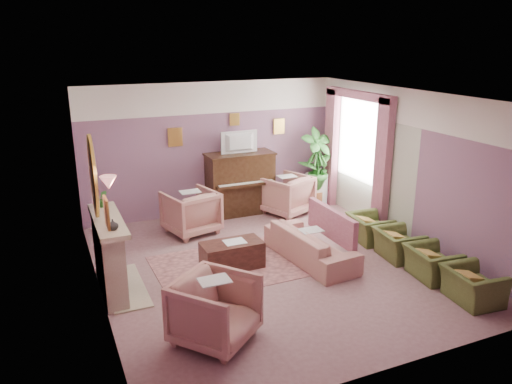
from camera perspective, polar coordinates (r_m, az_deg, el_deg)
name	(u,v)px	position (r m, az deg, el deg)	size (l,w,h in m)	color
floor	(272,266)	(8.45, 1.88, -8.40)	(5.50, 6.00, 0.01)	#8A6366
ceiling	(274,97)	(7.67, 2.08, 10.82)	(5.50, 6.00, 0.01)	white
wall_back	(212,149)	(10.65, -5.02, 4.94)	(5.50, 0.02, 2.80)	slate
wall_front	(394,259)	(5.56, 15.50, -7.36)	(5.50, 0.02, 2.80)	slate
wall_left	(94,208)	(7.25, -18.05, -1.77)	(0.02, 6.00, 2.80)	slate
wall_right	(411,168)	(9.43, 17.25, 2.61)	(0.02, 6.00, 2.80)	slate
picture_rail_band	(211,98)	(10.46, -5.15, 10.69)	(5.50, 0.01, 0.65)	white
stripe_panel	(366,169)	(10.48, 12.46, 2.57)	(0.01, 3.00, 2.15)	beige
fireplace_surround	(109,257)	(7.75, -16.46, -7.13)	(0.30, 1.40, 1.10)	#B8AC8E
fireplace_inset	(117,265)	(7.83, -15.63, -8.04)	(0.18, 0.72, 0.68)	black
fire_ember	(120,275)	(7.91, -15.24, -9.18)	(0.06, 0.54, 0.10)	#FF3B1C
mantel_shelf	(108,221)	(7.55, -16.60, -3.15)	(0.40, 1.55, 0.07)	#B8AC8E
hearth	(126,287)	(8.01, -14.69, -10.45)	(0.55, 1.50, 0.02)	#B8AC8E
mirror_frame	(93,176)	(7.33, -18.13, 1.70)	(0.04, 0.72, 1.20)	gold
mirror_glass	(95,176)	(7.34, -17.93, 1.73)	(0.01, 0.60, 1.06)	white
sconce_shade	(108,183)	(6.29, -16.52, 1.04)	(0.20, 0.20, 0.16)	#EB8880
piano	(240,184)	(10.71, -1.83, 0.93)	(1.40, 0.60, 1.30)	#342012
piano_keyshelf	(246,185)	(10.38, -1.11, 0.80)	(1.30, 0.12, 0.06)	#342012
piano_keys	(246,183)	(10.37, -1.11, 1.01)	(1.20, 0.08, 0.02)	beige
piano_top	(240,154)	(10.54, -1.86, 4.37)	(1.45, 0.65, 0.04)	#342012
television	(241,141)	(10.44, -1.77, 5.87)	(0.80, 0.12, 0.48)	black
print_back_left	(175,137)	(10.33, -9.22, 6.21)	(0.30, 0.03, 0.38)	gold
print_back_right	(279,126)	(11.12, 2.64, 7.51)	(0.26, 0.03, 0.34)	gold
print_back_mid	(235,119)	(10.67, -2.46, 8.29)	(0.22, 0.03, 0.26)	gold
print_left_wall	(107,213)	(6.02, -16.71, -2.28)	(0.03, 0.28, 0.36)	gold
window_blind	(359,137)	(10.52, 11.73, 6.17)	(0.03, 1.40, 1.80)	silver
curtain_left	(383,166)	(9.84, 14.27, 2.85)	(0.16, 0.34, 2.60)	#A2596E
curtain_right	(331,148)	(11.31, 8.61, 5.02)	(0.16, 0.34, 2.60)	#A2596E
pelmet	(359,95)	(10.35, 11.65, 10.82)	(0.16, 2.20, 0.16)	#A2596E
mantel_plant	(102,199)	(8.01, -17.15, -0.73)	(0.16, 0.16, 0.28)	#31792C
mantel_vase	(113,225)	(7.04, -16.05, -3.62)	(0.16, 0.16, 0.16)	white
area_rug	(231,265)	(8.46, -2.83, -8.35)	(2.50, 1.80, 0.01)	#965D5C
coffee_table	(232,255)	(8.30, -2.77, -7.21)	(1.00, 0.50, 0.45)	#3C1D17
table_paper	(235,242)	(8.22, -2.46, -5.69)	(0.35, 0.28, 0.01)	white
sofa	(311,239)	(8.56, 6.28, -5.34)	(0.63, 1.90, 0.77)	tan
sofa_throw	(331,224)	(8.68, 8.62, -3.59)	(0.10, 1.44, 0.53)	#A2596E
floral_armchair_left	(191,210)	(9.73, -7.46, -2.01)	(0.90, 0.90, 0.94)	tan
floral_armchair_right	(287,193)	(10.72, 3.51, -0.08)	(0.90, 0.90, 0.94)	tan
floral_armchair_front	(215,307)	(6.35, -4.69, -12.96)	(0.90, 0.90, 0.94)	tan
olive_chair_a	(473,280)	(7.88, 23.55, -9.25)	(0.54, 0.77, 0.67)	#4F5E2B
olive_chair_b	(432,258)	(8.39, 19.50, -7.15)	(0.54, 0.77, 0.67)	#4F5E2B
olive_chair_c	(398,240)	(8.95, 15.97, -5.26)	(0.54, 0.77, 0.67)	#4F5E2B
olive_chair_d	(370,224)	(9.54, 12.88, -3.59)	(0.54, 0.77, 0.67)	#4F5E2B
side_table	(316,189)	(11.47, 6.89, 0.36)	(0.52, 0.52, 0.70)	silver
side_plant_big	(317,167)	(11.33, 6.98, 2.87)	(0.30, 0.30, 0.34)	#31792C
side_plant_small	(324,169)	(11.31, 7.76, 2.67)	(0.16, 0.16, 0.28)	#31792C
palm_pot	(316,198)	(11.39, 6.82, -0.71)	(0.34, 0.34, 0.34)	#965B32
palm_plant	(317,160)	(11.15, 6.98, 3.65)	(0.76, 0.76, 1.44)	#31792C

